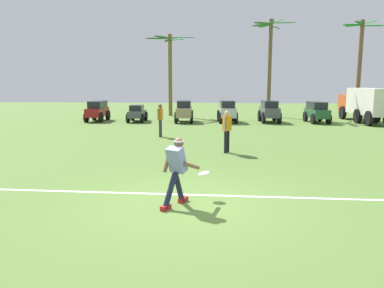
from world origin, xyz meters
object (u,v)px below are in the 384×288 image
Objects in this scene: teammate_near_sideline at (227,127)px; parked_car_slot_c at (184,111)px; palm_tree_far_left at (170,65)px; palm_tree_left_of_centre at (270,56)px; parked_car_slot_b at (137,113)px; parked_car_slot_d at (227,111)px; frisbee_in_flight at (204,174)px; parked_car_slot_f at (317,111)px; frisbee_thrower at (177,168)px; teammate_midfield at (160,117)px; box_truck at (364,103)px; palm_tree_right_of_centre at (360,60)px; parked_car_slot_a at (97,110)px; parked_car_slot_e at (269,111)px.

teammate_near_sideline is 0.65× the size of parked_car_slot_c.
palm_tree_left_of_centre reaches higher than palm_tree_far_left.
parked_car_slot_d reaches higher than parked_car_slot_b.
frisbee_in_flight is 17.72m from parked_car_slot_f.
frisbee_thrower is 10.11m from teammate_midfield.
teammate_midfield is 6.80m from parked_car_slot_c.
palm_tree_far_left is at bearing 94.69° from teammate_midfield.
palm_tree_left_of_centre is (4.69, 21.18, 3.69)m from frisbee_thrower.
box_truck is at bearing 3.88° from parked_car_slot_c.
teammate_near_sideline is 18.39m from palm_tree_right_of_centre.
palm_tree_far_left is (4.39, 4.40, 3.16)m from parked_car_slot_a.
teammate_midfield reaches higher than frisbee_in_flight.
palm_tree_left_of_centre reaches higher than frisbee_in_flight.
parked_car_slot_c is 13.72m from palm_tree_right_of_centre.
palm_tree_left_of_centre is (9.15, 4.39, 3.93)m from parked_car_slot_b.
frisbee_in_flight is 0.04× the size of palm_tree_right_of_centre.
teammate_midfield is at bearing 104.41° from frisbee_in_flight.
parked_car_slot_c is (-1.88, 16.16, 0.19)m from frisbee_in_flight.
parked_car_slot_f is at bearing 67.91° from frisbee_in_flight.
frisbee_thrower is at bearing -113.02° from parked_car_slot_f.
frisbee_in_flight is 0.20× the size of teammate_midfield.
palm_tree_far_left is at bearing 163.46° from box_truck.
box_truck reaches higher than parked_car_slot_a.
parked_car_slot_b is 0.32× the size of palm_tree_right_of_centre.
parked_car_slot_d is at bearing 88.55° from teammate_near_sideline.
parked_car_slot_e is at bearing -0.11° from parked_car_slot_a.
frisbee_thrower is at bearing -102.48° from palm_tree_left_of_centre.
parked_car_slot_e is 0.34× the size of palm_tree_left_of_centre.
frisbee_in_flight is 0.20× the size of teammate_near_sideline.
parked_car_slot_d is at bearing -178.47° from parked_car_slot_f.
palm_tree_right_of_centre reaches higher than parked_car_slot_d.
frisbee_in_flight is 0.14× the size of parked_car_slot_b.
box_truck is at bearing 51.46° from teammate_near_sideline.
parked_car_slot_c is at bearing -178.26° from parked_car_slot_f.
palm_tree_right_of_centre is at bearing 23.96° from parked_car_slot_d.
parked_car_slot_f is (11.68, 0.19, 0.16)m from parked_car_slot_b.
frisbee_thrower is 0.58× the size of parked_car_slot_f.
parked_car_slot_b is 0.93× the size of parked_car_slot_c.
palm_tree_right_of_centre is (15.64, 4.35, 3.65)m from parked_car_slot_b.
parked_car_slot_e is (5.53, 0.27, 0.00)m from parked_car_slot_c.
parked_car_slot_f is (6.67, 16.42, 0.17)m from frisbee_in_flight.
parked_car_slot_d is at bearing -156.04° from palm_tree_right_of_centre.
parked_car_slot_b is 11.68m from parked_car_slot_f.
parked_car_slot_e is at bearing 3.34° from parked_car_slot_d.
palm_tree_left_of_centre reaches higher than palm_tree_right_of_centre.
parked_car_slot_e is 6.17m from box_truck.
frisbee_thrower is at bearing -79.38° from teammate_midfield.
parked_car_slot_b is (-5.65, 10.74, -0.38)m from teammate_near_sideline.
parked_car_slot_e is at bearing 77.49° from frisbee_in_flight.
palm_tree_right_of_centre reaches higher than box_truck.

